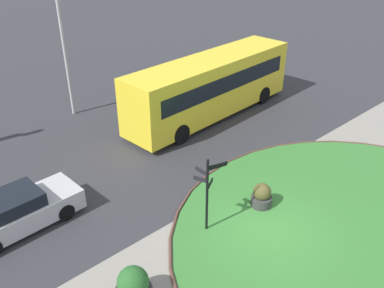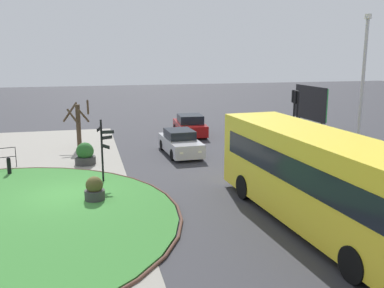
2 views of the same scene
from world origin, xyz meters
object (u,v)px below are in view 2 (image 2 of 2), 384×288
Objects in this scene: lamppost_tall at (362,91)px; signpost_directional at (103,146)px; bus_yellow at (318,178)px; bollard_foreground at (9,166)px; traffic_light_near at (294,105)px; car_far_lane at (190,126)px; planter_near_signpost at (95,190)px; street_tree_bare at (79,123)px; car_near_lane at (180,143)px; planter_kerbside at (85,155)px; billboard_left at (311,104)px; traffic_light_far at (296,106)px.

signpost_directional is at bearing -96.13° from lamppost_tall.
signpost_directional is 0.27× the size of bus_yellow.
lamppost_tall is at bearing 77.24° from bollard_foreground.
car_far_lane is at bearing 65.21° from traffic_light_near.
planter_near_signpost is at bearing 137.76° from traffic_light_near.
bus_yellow is at bearing 28.32° from street_tree_bare.
car_near_lane is 1.44× the size of street_tree_bare.
planter_kerbside is (1.12, -5.42, -0.14)m from car_near_lane.
bus_yellow reaches higher than planter_kerbside.
planter_near_signpost is at bearing 3.68° from street_tree_bare.
traffic_light_near is at bearing -48.64° from billboard_left.
car_far_lane is 14.56m from planter_near_signpost.
bus_yellow is 13.10m from planter_kerbside.
signpost_directional is 5.21m from bollard_foreground.
car_near_lane is 1.06× the size of car_far_lane.
bollard_foreground is at bearing -102.76° from lamppost_tall.
street_tree_bare is at bearing -124.65° from lamppost_tall.
bollard_foreground is (-2.45, -4.42, -1.27)m from signpost_directional.
bollard_foreground is 0.08× the size of bus_yellow.
billboard_left is (-8.07, 14.69, 0.57)m from signpost_directional.
billboard_left is (-2.46, 2.55, -0.29)m from traffic_light_near.
planter_near_signpost is (7.07, -12.31, -2.15)m from traffic_light_far.
bus_yellow is 16.73m from street_tree_bare.
car_far_lane is 7.60m from traffic_light_near.
traffic_light_near is 13.26m from planter_kerbside.
billboard_left is 15.85m from street_tree_bare.
lamppost_tall is (3.75, 16.55, 3.62)m from bollard_foreground.
street_tree_bare is at bearing 111.28° from car_far_lane.
lamppost_tall is at bearing 178.66° from traffic_light_far.
car_far_lane is 8.03m from traffic_light_far.
street_tree_bare is at bearing -155.61° from bus_yellow.
traffic_light_near reaches higher than bollard_foreground.
planter_near_signpost is (1.12, -12.60, -3.61)m from lamppost_tall.
car_near_lane is 6.57m from street_tree_bare.
billboard_left reaches higher than car_near_lane.
lamppost_tall is 2.48× the size of street_tree_bare.
bollard_foreground is at bearing -141.02° from planter_near_signpost.
planter_near_signpost is (-4.44, -7.28, -1.27)m from bus_yellow.
traffic_light_far is 12.85m from planter_kerbside.
car_near_lane is 7.82m from traffic_light_near.
bus_yellow reaches higher than planter_near_signpost.
billboard_left is at bearing 124.67° from planter_near_signpost.
bus_yellow is 1.44× the size of lamppost_tall.
street_tree_bare is (-2.26, -13.29, -0.97)m from traffic_light_near.
car_far_lane is 3.99× the size of planter_near_signpost.
planter_near_signpost is at bearing 3.15° from planter_kerbside.
planter_kerbside reaches higher than planter_near_signpost.
signpost_directional is at bearing -139.23° from bus_yellow.
car_near_lane is at bearing 111.12° from traffic_light_near.
planter_near_signpost is 0.34× the size of street_tree_bare.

